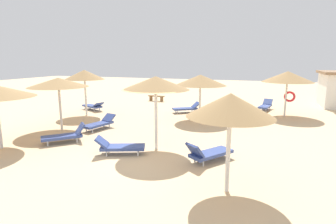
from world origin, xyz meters
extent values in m
plane|color=#DBBA8C|center=(0.00, 0.00, 0.00)|extent=(80.00, 80.00, 0.00)
cylinder|color=silver|center=(0.16, 1.12, 1.28)|extent=(0.12, 0.12, 2.57)
cone|color=#9E7A4C|center=(0.16, 1.12, 2.74)|extent=(2.72, 2.72, 0.53)
cylinder|color=silver|center=(0.59, 7.08, 1.11)|extent=(0.12, 0.12, 2.21)
cone|color=#9E7A4C|center=(0.59, 7.08, 2.44)|extent=(3.12, 3.12, 0.65)
cylinder|color=silver|center=(-5.73, 2.29, 1.18)|extent=(0.12, 0.12, 2.36)
cone|color=#9E7A4C|center=(-5.73, 2.29, 2.50)|extent=(3.04, 3.04, 0.48)
cylinder|color=silver|center=(3.43, -1.60, 1.12)|extent=(0.12, 0.12, 2.25)
cone|color=#9E7A4C|center=(3.43, -1.60, 2.47)|extent=(2.36, 2.36, 0.64)
cylinder|color=silver|center=(5.57, 10.13, 1.16)|extent=(0.12, 0.12, 2.32)
cone|color=#9E7A4C|center=(5.57, 10.13, 2.57)|extent=(3.20, 3.20, 0.69)
torus|color=red|center=(5.79, 10.13, 1.29)|extent=(0.71, 0.23, 0.70)
cylinder|color=silver|center=(-6.79, 5.85, 1.24)|extent=(0.12, 0.12, 2.47)
cone|color=#9E7A4C|center=(-6.79, 5.85, 2.68)|extent=(2.60, 2.60, 0.62)
cube|color=#33478C|center=(-0.81, 0.07, 0.28)|extent=(1.82, 1.23, 0.12)
cube|color=#33478C|center=(-1.56, -0.23, 0.52)|extent=(0.68, 0.77, 0.42)
cylinder|color=silver|center=(-1.29, -0.36, 0.11)|extent=(0.06, 0.06, 0.22)
cylinder|color=silver|center=(-1.45, 0.05, 0.11)|extent=(0.06, 0.06, 0.22)
cylinder|color=silver|center=(-0.18, 0.09, 0.11)|extent=(0.06, 0.06, 0.22)
cylinder|color=silver|center=(-0.34, 0.49, 0.11)|extent=(0.06, 0.06, 0.22)
cube|color=#33478C|center=(-4.09, 0.43, 0.28)|extent=(1.64, 1.67, 0.12)
cube|color=#33478C|center=(-3.54, 1.01, 0.56)|extent=(0.73, 0.72, 0.49)
cylinder|color=silver|center=(-3.83, 1.02, 0.11)|extent=(0.06, 0.06, 0.22)
cylinder|color=silver|center=(-3.52, 0.71, 0.11)|extent=(0.06, 0.06, 0.22)
cylinder|color=silver|center=(-4.67, 0.15, 0.11)|extent=(0.06, 0.06, 0.22)
cylinder|color=silver|center=(-4.35, -0.15, 0.11)|extent=(0.06, 0.06, 0.22)
cube|color=#33478C|center=(-0.89, 8.93, 0.28)|extent=(1.76, 1.49, 0.12)
cube|color=#33478C|center=(-0.23, 9.38, 0.52)|extent=(0.75, 0.79, 0.42)
cylinder|color=silver|center=(-0.52, 9.45, 0.11)|extent=(0.06, 0.06, 0.22)
cylinder|color=silver|center=(-0.27, 9.08, 0.11)|extent=(0.06, 0.06, 0.22)
cylinder|color=silver|center=(-1.51, 8.77, 0.11)|extent=(0.06, 0.06, 0.22)
cylinder|color=silver|center=(-1.26, 8.41, 0.11)|extent=(0.06, 0.06, 0.22)
cube|color=#33478C|center=(-3.91, 2.93, 0.28)|extent=(1.01, 1.80, 0.12)
cube|color=#33478C|center=(-3.73, 3.71, 0.50)|extent=(0.73, 0.62, 0.39)
cylinder|color=silver|center=(-3.99, 3.57, 0.11)|extent=(0.06, 0.06, 0.22)
cylinder|color=silver|center=(-3.56, 3.47, 0.11)|extent=(0.06, 0.06, 0.22)
cylinder|color=silver|center=(-4.26, 2.40, 0.11)|extent=(0.06, 0.06, 0.22)
cylinder|color=silver|center=(-3.84, 2.30, 0.11)|extent=(0.06, 0.06, 0.22)
cube|color=#33478C|center=(2.57, 0.56, 0.28)|extent=(1.49, 1.76, 0.12)
cube|color=#33478C|center=(2.12, -0.10, 0.56)|extent=(0.75, 0.69, 0.49)
cylinder|color=silver|center=(2.41, -0.06, 0.11)|extent=(0.06, 0.06, 0.22)
cylinder|color=silver|center=(2.05, 0.19, 0.11)|extent=(0.06, 0.06, 0.22)
cylinder|color=silver|center=(3.10, 0.93, 0.11)|extent=(0.06, 0.06, 0.22)
cylinder|color=silver|center=(2.73, 1.18, 0.11)|extent=(0.06, 0.06, 0.22)
cube|color=#33478C|center=(4.35, 11.80, 0.28)|extent=(1.00, 1.80, 0.12)
cube|color=#33478C|center=(4.53, 12.58, 0.52)|extent=(0.73, 0.60, 0.42)
cylinder|color=silver|center=(4.27, 12.44, 0.11)|extent=(0.06, 0.06, 0.22)
cylinder|color=silver|center=(4.70, 12.34, 0.11)|extent=(0.06, 0.06, 0.22)
cylinder|color=silver|center=(4.00, 11.27, 0.11)|extent=(0.06, 0.06, 0.22)
cylinder|color=silver|center=(4.43, 11.17, 0.11)|extent=(0.06, 0.06, 0.22)
cube|color=#33478C|center=(-7.61, 7.61, 0.28)|extent=(1.82, 1.21, 0.12)
cube|color=#33478C|center=(-6.86, 7.32, 0.48)|extent=(0.71, 0.78, 0.34)
cylinder|color=silver|center=(-6.97, 7.60, 0.11)|extent=(0.06, 0.06, 0.22)
cylinder|color=silver|center=(-7.13, 7.19, 0.11)|extent=(0.06, 0.06, 0.22)
cylinder|color=silver|center=(-8.09, 8.03, 0.11)|extent=(0.06, 0.06, 0.22)
cylinder|color=silver|center=(-8.25, 7.62, 0.11)|extent=(0.06, 0.06, 0.22)
cube|color=brown|center=(-4.80, 13.16, 0.45)|extent=(1.54, 0.58, 0.08)
cube|color=brown|center=(-5.34, 13.23, 0.21)|extent=(0.16, 0.37, 0.41)
cube|color=brown|center=(-4.25, 13.10, 0.21)|extent=(0.16, 0.37, 0.41)
camera|label=1|loc=(4.27, -8.76, 3.66)|focal=28.74mm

